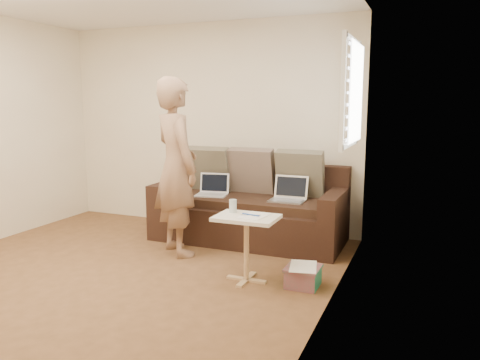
% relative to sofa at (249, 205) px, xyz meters
% --- Properties ---
extents(floor, '(4.50, 4.50, 0.00)m').
position_rel_sofa_xyz_m(floor, '(-0.75, -1.77, -0.42)').
color(floor, '#54381F').
rests_on(floor, ground).
extents(wall_back, '(4.00, 0.00, 4.00)m').
position_rel_sofa_xyz_m(wall_back, '(-0.75, 0.48, 0.87)').
color(wall_back, beige).
rests_on(wall_back, ground).
extents(wall_right, '(0.00, 4.50, 4.50)m').
position_rel_sofa_xyz_m(wall_right, '(1.25, -1.77, 0.87)').
color(wall_right, beige).
rests_on(wall_right, ground).
extents(window_blinds, '(0.12, 0.88, 1.08)m').
position_rel_sofa_xyz_m(window_blinds, '(1.20, -0.27, 1.28)').
color(window_blinds, white).
rests_on(window_blinds, wall_right).
extents(sofa, '(2.20, 0.95, 0.85)m').
position_rel_sofa_xyz_m(sofa, '(0.00, 0.00, 0.00)').
color(sofa, black).
rests_on(sofa, ground).
extents(pillow_left, '(0.55, 0.29, 0.57)m').
position_rel_sofa_xyz_m(pillow_left, '(-0.60, 0.19, 0.37)').
color(pillow_left, brown).
rests_on(pillow_left, sofa).
extents(pillow_mid, '(0.55, 0.27, 0.57)m').
position_rel_sofa_xyz_m(pillow_mid, '(-0.05, 0.24, 0.37)').
color(pillow_mid, brown).
rests_on(pillow_mid, sofa).
extents(pillow_right, '(0.55, 0.28, 0.57)m').
position_rel_sofa_xyz_m(pillow_right, '(0.55, 0.24, 0.37)').
color(pillow_right, brown).
rests_on(pillow_right, sofa).
extents(laptop_silver, '(0.39, 0.29, 0.26)m').
position_rel_sofa_xyz_m(laptop_silver, '(0.49, -0.07, 0.10)').
color(laptop_silver, '#B7BABC').
rests_on(laptop_silver, sofa).
extents(laptop_white, '(0.40, 0.32, 0.26)m').
position_rel_sofa_xyz_m(laptop_white, '(-0.43, -0.10, 0.10)').
color(laptop_white, white).
rests_on(laptop_white, sofa).
extents(person, '(0.83, 0.78, 1.88)m').
position_rel_sofa_xyz_m(person, '(-0.53, -0.73, 0.51)').
color(person, brown).
rests_on(person, ground).
extents(side_table, '(0.55, 0.39, 0.61)m').
position_rel_sofa_xyz_m(side_table, '(0.45, -1.21, -0.12)').
color(side_table, silver).
rests_on(side_table, ground).
extents(drinking_glass, '(0.07, 0.07, 0.12)m').
position_rel_sofa_xyz_m(drinking_glass, '(0.29, -1.13, 0.24)').
color(drinking_glass, silver).
rests_on(drinking_glass, side_table).
extents(scissors, '(0.20, 0.16, 0.02)m').
position_rel_sofa_xyz_m(scissors, '(0.48, -1.19, 0.19)').
color(scissors, silver).
rests_on(scissors, side_table).
extents(paper_on_table, '(0.25, 0.33, 0.00)m').
position_rel_sofa_xyz_m(paper_on_table, '(0.51, -1.19, 0.19)').
color(paper_on_table, white).
rests_on(paper_on_table, side_table).
extents(striped_box, '(0.30, 0.30, 0.19)m').
position_rel_sofa_xyz_m(striped_box, '(0.96, -1.14, -0.33)').
color(striped_box, '#C81E42').
rests_on(striped_box, ground).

